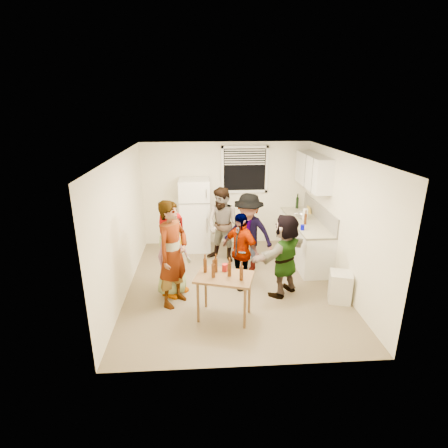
{
  "coord_description": "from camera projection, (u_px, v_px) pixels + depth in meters",
  "views": [
    {
      "loc": [
        -0.59,
        -6.01,
        3.29
      ],
      "look_at": [
        -0.17,
        0.28,
        1.15
      ],
      "focal_mm": 28.0,
      "sensor_mm": 36.0,
      "label": 1
    }
  ],
  "objects": [
    {
      "name": "beer_bottle_table",
      "position": [
        213.0,
        277.0,
        5.46
      ],
      "size": [
        0.06,
        0.06,
        0.22
      ],
      "primitive_type": "cylinder",
      "color": "#47230C",
      "rests_on": "serving_table"
    },
    {
      "name": "guest_orange",
      "position": [
        283.0,
        293.0,
        6.47
      ],
      "size": [
        2.07,
        2.08,
        0.45
      ],
      "primitive_type": "imported",
      "rotation": [
        0.0,
        0.0,
        3.86
      ],
      "color": "#C35A39",
      "rests_on": "ground"
    },
    {
      "name": "backsplash",
      "position": [
        319.0,
        212.0,
        7.64
      ],
      "size": [
        0.03,
        2.2,
        0.36
      ],
      "primitive_type": "cube",
      "color": "#BBB7AC",
      "rests_on": "countertop"
    },
    {
      "name": "trash_bin",
      "position": [
        340.0,
        288.0,
        6.14
      ],
      "size": [
        0.45,
        0.45,
        0.54
      ],
      "primitive_type": "cube",
      "rotation": [
        0.0,
        0.0,
        -0.28
      ],
      "color": "silver",
      "rests_on": "ground"
    },
    {
      "name": "guest_stripe",
      "position": [
        175.0,
        302.0,
        6.16
      ],
      "size": [
        1.93,
        1.59,
        0.45
      ],
      "primitive_type": "imported",
      "rotation": [
        0.0,
        0.0,
        0.99
      ],
      "color": "#141933",
      "rests_on": "ground"
    },
    {
      "name": "blue_cup",
      "position": [
        302.0,
        230.0,
        7.08
      ],
      "size": [
        0.08,
        0.08,
        0.11
      ],
      "primitive_type": "cylinder",
      "color": "#0405C5",
      "rests_on": "countertop"
    },
    {
      "name": "refrigerator",
      "position": [
        195.0,
        215.0,
        8.23
      ],
      "size": [
        0.7,
        0.7,
        1.7
      ],
      "primitive_type": "cube",
      "color": "white",
      "rests_on": "ground"
    },
    {
      "name": "counter_lower",
      "position": [
        304.0,
        240.0,
        7.83
      ],
      "size": [
        0.6,
        2.2,
        0.86
      ],
      "primitive_type": "cube",
      "color": "white",
      "rests_on": "ground"
    },
    {
      "name": "picture_frame",
      "position": [
        309.0,
        210.0,
        8.16
      ],
      "size": [
        0.02,
        0.2,
        0.16
      ],
      "primitive_type": "cube",
      "color": "gold",
      "rests_on": "countertop"
    },
    {
      "name": "guest_back_left",
      "position": [
        223.0,
        260.0,
        7.84
      ],
      "size": [
        1.54,
        1.84,
        0.63
      ],
      "primitive_type": "imported",
      "rotation": [
        0.0,
        0.0,
        -0.54
      ],
      "color": "brown",
      "rests_on": "ground"
    },
    {
      "name": "beer_bottle_counter",
      "position": [
        305.0,
        224.0,
        7.42
      ],
      "size": [
        0.06,
        0.06,
        0.23
      ],
      "primitive_type": "cylinder",
      "color": "#47230C",
      "rests_on": "countertop"
    },
    {
      "name": "kettle",
      "position": [
        302.0,
        218.0,
        7.81
      ],
      "size": [
        0.31,
        0.29,
        0.2
      ],
      "primitive_type": null,
      "rotation": [
        0.0,
        0.0,
        -0.42
      ],
      "color": "silver",
      "rests_on": "countertop"
    },
    {
      "name": "upper_cabinets",
      "position": [
        313.0,
        171.0,
        7.54
      ],
      "size": [
        0.34,
        1.6,
        0.7
      ],
      "primitive_type": "cube",
      "color": "white",
      "rests_on": "room"
    },
    {
      "name": "wine_bottle",
      "position": [
        297.0,
        208.0,
        8.59
      ],
      "size": [
        0.07,
        0.07,
        0.27
      ],
      "primitive_type": "cylinder",
      "color": "black",
      "rests_on": "countertop"
    },
    {
      "name": "serving_table",
      "position": [
        224.0,
        317.0,
        5.74
      ],
      "size": [
        1.02,
        0.82,
        0.75
      ],
      "primitive_type": null,
      "rotation": [
        0.0,
        0.0,
        -0.29
      ],
      "color": "brown",
      "rests_on": "ground"
    },
    {
      "name": "paper_towel",
      "position": [
        305.0,
        220.0,
        7.71
      ],
      "size": [
        0.12,
        0.12,
        0.25
      ],
      "primitive_type": "cylinder",
      "color": "white",
      "rests_on": "countertop"
    },
    {
      "name": "guest_back_right",
      "position": [
        247.0,
        270.0,
        7.37
      ],
      "size": [
        1.73,
        1.96,
        0.61
      ],
      "primitive_type": "imported",
      "rotation": [
        0.0,
        0.0,
        -0.5
      ],
      "color": "#39393D",
      "rests_on": "ground"
    },
    {
      "name": "red_cup",
      "position": [
        225.0,
        271.0,
        5.67
      ],
      "size": [
        0.09,
        0.09,
        0.12
      ],
      "primitive_type": "cylinder",
      "color": "#A71C16",
      "rests_on": "serving_table"
    },
    {
      "name": "countertop",
      "position": [
        306.0,
        221.0,
        7.68
      ],
      "size": [
        0.64,
        2.22,
        0.04
      ],
      "primitive_type": "cube",
      "color": "beige",
      "rests_on": "counter_lower"
    },
    {
      "name": "room",
      "position": [
        234.0,
        284.0,
        6.77
      ],
      "size": [
        4.0,
        4.5,
        2.5
      ],
      "primitive_type": null,
      "color": "white",
      "rests_on": "ground"
    },
    {
      "name": "guest_grey",
      "position": [
        174.0,
        292.0,
        6.49
      ],
      "size": [
        1.72,
        1.56,
        0.5
      ],
      "primitive_type": "imported",
      "rotation": [
        0.0,
        0.0,
        0.93
      ],
      "color": "#9C9C9C",
      "rests_on": "ground"
    },
    {
      "name": "guest_black",
      "position": [
        240.0,
        286.0,
        6.72
      ],
      "size": [
        1.67,
        1.62,
        0.36
      ],
      "primitive_type": "imported",
      "rotation": [
        0.0,
        0.0,
        -0.85
      ],
      "color": "black",
      "rests_on": "ground"
    },
    {
      "name": "window",
      "position": [
        245.0,
        170.0,
        8.3
      ],
      "size": [
        1.12,
        0.1,
        1.06
      ],
      "primitive_type": null,
      "color": "white",
      "rests_on": "room"
    }
  ]
}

